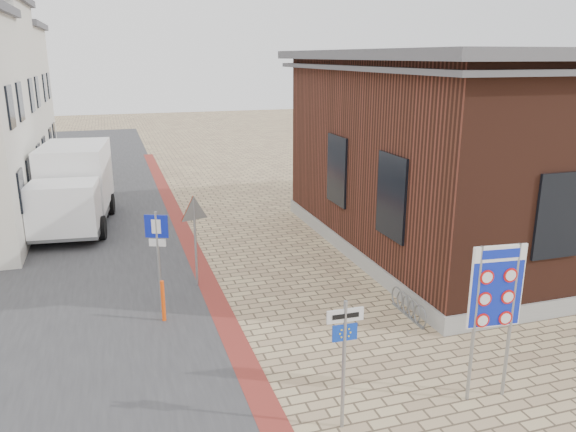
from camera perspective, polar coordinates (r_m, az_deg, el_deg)
ground at (r=12.56m, az=6.20°, el=-15.91°), size 120.00×120.00×0.00m
road_strip at (r=25.59m, az=-19.39°, el=0.09°), size 7.00×60.00×0.02m
curb_strip at (r=20.92m, az=-10.03°, el=-2.67°), size 0.60×40.00×0.02m
brick_building at (r=21.67m, az=21.08°, el=6.61°), size 13.00×13.00×6.80m
bike_rack at (r=15.25m, az=12.11°, el=-9.03°), size 0.08×1.80×0.60m
sedan at (r=23.59m, az=-20.25°, el=0.68°), size 2.23×4.98×1.59m
box_truck at (r=23.77m, az=-20.95°, el=2.83°), size 3.07×6.29×3.18m
border_sign at (r=11.47m, az=20.40°, el=-6.99°), size 1.10×0.16×3.23m
essen_sign at (r=10.25m, az=5.74°, el=-12.90°), size 0.68×0.07×2.53m
parking_sign at (r=14.99m, az=-13.11°, el=-2.75°), size 0.58×0.27×2.77m
yield_sign at (r=16.46m, az=-9.49°, el=-0.24°), size 0.94×0.34×2.71m
bollard at (r=14.89m, az=-12.57°, el=-8.44°), size 0.11×0.11×1.12m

